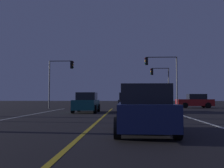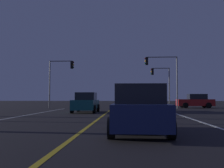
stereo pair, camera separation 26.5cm
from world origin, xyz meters
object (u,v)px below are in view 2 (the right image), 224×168
at_px(car_oncoming, 86,103).
at_px(car_ahead_far, 128,102).
at_px(car_lead_same_lane, 139,110).
at_px(traffic_light_far_right, 160,78).
at_px(traffic_light_near_right, 162,70).
at_px(traffic_light_near_left, 61,73).
at_px(car_crossing_side, 195,101).

distance_m(car_oncoming, car_ahead_far, 3.95).
height_order(car_lead_same_lane, traffic_light_far_right, traffic_light_far_right).
bearing_deg(traffic_light_far_right, traffic_light_near_right, 84.50).
distance_m(car_lead_same_lane, car_ahead_far, 14.34).
distance_m(traffic_light_near_left, traffic_light_far_right, 13.50).
bearing_deg(traffic_light_near_left, car_ahead_far, -38.75).
distance_m(car_ahead_far, traffic_light_near_right, 8.27).
distance_m(car_lead_same_lane, traffic_light_near_left, 22.44).
xyz_separation_m(traffic_light_near_left, traffic_light_far_right, (12.33, 5.50, -0.23)).
bearing_deg(car_lead_same_lane, traffic_light_near_right, -9.93).
relative_size(car_crossing_side, car_lead_same_lane, 1.00).
bearing_deg(car_oncoming, traffic_light_near_left, -151.86).
bearing_deg(car_crossing_side, car_ahead_far, 45.54).
bearing_deg(car_crossing_side, traffic_light_near_left, 7.57).
distance_m(car_oncoming, car_lead_same_lane, 13.26).
height_order(car_ahead_far, traffic_light_near_left, traffic_light_near_left).
bearing_deg(traffic_light_near_right, car_crossing_side, -153.58).
height_order(car_lead_same_lane, car_ahead_far, same).
bearing_deg(car_ahead_far, traffic_light_far_right, -20.86).
bearing_deg(traffic_light_near_right, traffic_light_far_right, -95.50).
bearing_deg(car_ahead_far, car_crossing_side, -44.46).
relative_size(car_oncoming, car_lead_same_lane, 1.00).
bearing_deg(car_ahead_far, car_lead_same_lane, -178.59).
relative_size(car_lead_same_lane, traffic_light_near_right, 0.72).
relative_size(car_oncoming, car_ahead_far, 1.00).
relative_size(car_crossing_side, traffic_light_near_left, 0.76).
relative_size(traffic_light_near_left, traffic_light_far_right, 1.06).
bearing_deg(traffic_light_far_right, car_crossing_side, 138.40).
distance_m(car_crossing_side, traffic_light_near_left, 16.59).
bearing_deg(traffic_light_far_right, car_lead_same_lane, 81.00).
xyz_separation_m(car_lead_same_lane, traffic_light_near_right, (3.61, 20.63, 3.63)).
xyz_separation_m(car_oncoming, car_ahead_far, (3.58, 1.67, 0.00)).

